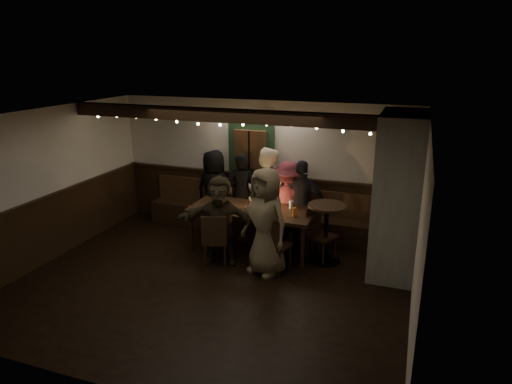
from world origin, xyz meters
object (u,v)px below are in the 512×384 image
at_px(person_c, 267,193).
at_px(person_d, 288,202).
at_px(person_a, 214,191).
at_px(chair_near_left, 215,237).
at_px(person_e, 302,203).
at_px(dining_table, 252,212).
at_px(person_g, 266,222).
at_px(person_f, 220,220).
at_px(high_top, 326,226).
at_px(chair_end, 317,230).
at_px(person_b, 242,193).
at_px(chair_near_right, 273,242).

bearing_deg(person_c, person_d, 178.12).
bearing_deg(person_d, person_a, -7.54).
height_order(chair_near_left, person_d, person_d).
bearing_deg(person_d, person_e, 171.36).
height_order(person_d, person_e, person_e).
bearing_deg(person_e, chair_near_left, 48.43).
relative_size(dining_table, chair_near_left, 2.43).
height_order(person_e, person_g, person_g).
distance_m(person_a, person_f, 1.55).
xyz_separation_m(chair_near_left, person_a, (-0.70, 1.53, 0.30)).
bearing_deg(person_e, high_top, 128.28).
height_order(high_top, person_g, person_g).
bearing_deg(chair_near_left, person_e, 52.52).
xyz_separation_m(chair_end, person_b, (-1.68, 0.70, 0.28)).
bearing_deg(dining_table, person_g, -56.04).
bearing_deg(chair_near_left, person_a, 114.68).
xyz_separation_m(person_b, person_d, (0.98, -0.11, -0.03)).
height_order(chair_near_left, person_b, person_b).
height_order(chair_near_left, person_e, person_e).
distance_m(chair_near_right, person_a, 2.23).
height_order(chair_end, person_a, person_a).
relative_size(chair_end, person_e, 0.59).
distance_m(person_c, person_f, 1.46).
relative_size(person_b, person_f, 1.06).
height_order(high_top, person_d, person_d).
bearing_deg(person_g, high_top, 64.19).
bearing_deg(person_b, person_g, 109.59).
bearing_deg(person_a, person_e, -176.28).
distance_m(dining_table, chair_near_right, 0.97).
relative_size(person_a, person_g, 0.93).
bearing_deg(person_b, chair_near_left, 80.75).
bearing_deg(person_c, person_a, 12.31).
distance_m(chair_end, person_c, 1.39).
distance_m(high_top, person_c, 1.55).
relative_size(person_a, person_d, 1.05).
height_order(dining_table, person_g, person_g).
bearing_deg(person_d, person_b, -11.71).
bearing_deg(person_g, person_b, 146.70).
distance_m(person_e, person_f, 1.69).
bearing_deg(chair_near_right, person_f, 176.66).
xyz_separation_m(person_d, person_g, (0.03, -1.40, 0.11)).
xyz_separation_m(person_e, person_f, (-1.08, -1.30, -0.03)).
bearing_deg(person_f, high_top, 10.50).
bearing_deg(chair_near_left, person_g, 4.36).
bearing_deg(chair_end, chair_near_left, -150.33).
relative_size(dining_table, person_e, 1.40).
bearing_deg(chair_end, person_f, -154.45).
bearing_deg(person_b, person_d, 159.71).
distance_m(chair_near_left, person_d, 1.72).
distance_m(chair_near_right, person_d, 1.40).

